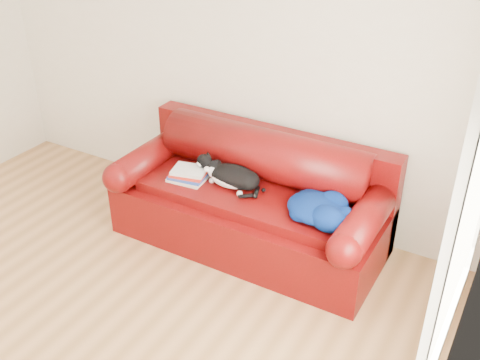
# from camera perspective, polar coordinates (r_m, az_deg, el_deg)

# --- Properties ---
(ground) EXTENTS (4.50, 4.50, 0.00)m
(ground) POSITION_cam_1_polar(r_m,az_deg,el_deg) (3.99, -17.78, -14.45)
(ground) COLOR olive
(ground) RESTS_ON ground
(room_shell) EXTENTS (4.52, 4.02, 2.61)m
(room_shell) POSITION_cam_1_polar(r_m,az_deg,el_deg) (3.03, -20.78, 8.06)
(room_shell) COLOR beige
(room_shell) RESTS_ON ground
(sofa_base) EXTENTS (2.10, 0.90, 0.50)m
(sofa_base) POSITION_cam_1_polar(r_m,az_deg,el_deg) (4.44, 0.93, -3.74)
(sofa_base) COLOR #3C0702
(sofa_base) RESTS_ON ground
(sofa_back) EXTENTS (2.10, 1.01, 0.88)m
(sofa_back) POSITION_cam_1_polar(r_m,az_deg,el_deg) (4.46, 2.49, 1.01)
(sofa_back) COLOR #3C0702
(sofa_back) RESTS_ON ground
(book_stack) EXTENTS (0.30, 0.26, 0.10)m
(book_stack) POSITION_cam_1_polar(r_m,az_deg,el_deg) (4.40, -5.24, 0.57)
(book_stack) COLOR beige
(book_stack) RESTS_ON sofa_base
(cat) EXTENTS (0.59, 0.25, 0.21)m
(cat) POSITION_cam_1_polar(r_m,az_deg,el_deg) (4.28, -0.74, 0.32)
(cat) COLOR black
(cat) RESTS_ON sofa_base
(blanket) EXTENTS (0.56, 0.55, 0.16)m
(blanket) POSITION_cam_1_polar(r_m,az_deg,el_deg) (3.97, 8.08, -2.79)
(blanket) COLOR #02144A
(blanket) RESTS_ON sofa_base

